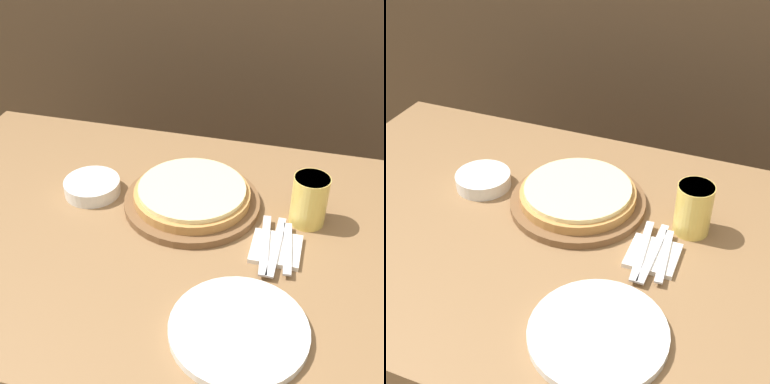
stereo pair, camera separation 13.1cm
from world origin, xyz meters
The scene contains 9 objects.
dining_table centered at (0.00, 0.00, 0.38)m, with size 1.52×0.91×0.76m.
pizza_on_board centered at (-0.04, 0.12, 0.78)m, with size 0.34×0.34×0.06m.
beer_glass centered at (0.24, 0.12, 0.83)m, with size 0.08×0.08×0.12m.
dinner_plate centered at (0.14, -0.25, 0.77)m, with size 0.27×0.27×0.02m.
side_bowl centered at (-0.30, 0.10, 0.78)m, with size 0.14×0.14×0.04m.
napkin_stack centered at (0.18, 0.00, 0.76)m, with size 0.11×0.11×0.01m.
fork centered at (0.16, 0.00, 0.77)m, with size 0.04×0.20×0.00m.
dinner_knife centered at (0.18, 0.00, 0.77)m, with size 0.02×0.20×0.00m.
spoon centered at (0.21, 0.00, 0.77)m, with size 0.04×0.17×0.00m.
Camera 2 is at (0.35, -0.87, 1.56)m, focal length 50.00 mm.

